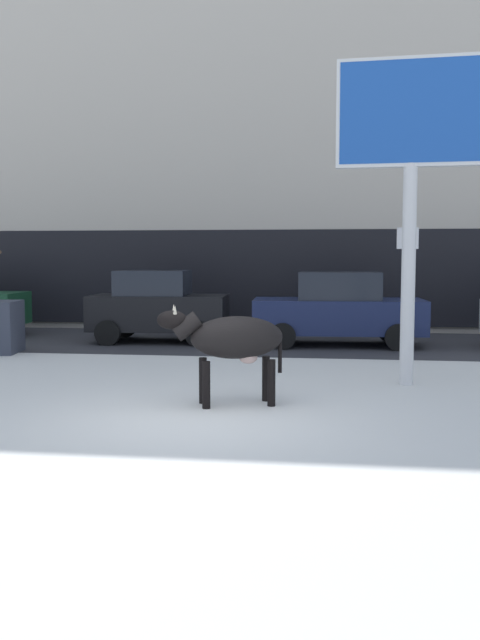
{
  "coord_description": "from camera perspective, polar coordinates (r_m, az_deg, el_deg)",
  "views": [
    {
      "loc": [
        1.92,
        -9.36,
        2.24
      ],
      "look_at": [
        0.22,
        3.1,
        1.1
      ],
      "focal_mm": 39.91,
      "sensor_mm": 36.0,
      "label": 1
    }
  ],
  "objects": [
    {
      "name": "building_facade",
      "position": [
        24.43,
        3.24,
        15.18
      ],
      "size": [
        44.0,
        6.1,
        13.0
      ],
      "color": "beige",
      "rests_on": "ground"
    },
    {
      "name": "pedestrian_far_left",
      "position": [
        21.77,
        14.55,
        1.43
      ],
      "size": [
        0.36,
        0.24,
        1.73
      ],
      "color": "#282833",
      "rests_on": "ground"
    },
    {
      "name": "pedestrian_by_cars",
      "position": [
        21.78,
        14.6,
        1.43
      ],
      "size": [
        0.36,
        0.24,
        1.73
      ],
      "color": "#282833",
      "rests_on": "ground"
    },
    {
      "name": "billboard",
      "position": [
        12.74,
        13.58,
        14.41
      ],
      "size": [
        2.53,
        0.35,
        5.56
      ],
      "color": "silver",
      "rests_on": "ground"
    },
    {
      "name": "pedestrian_near_billboard",
      "position": [
        23.12,
        -13.05,
        1.68
      ],
      "size": [
        0.36,
        0.24,
        1.73
      ],
      "color": "#282833",
      "rests_on": "ground"
    },
    {
      "name": "ground_plane",
      "position": [
        9.81,
        -3.78,
        -8.03
      ],
      "size": [
        120.0,
        120.0,
        0.0
      ],
      "primitive_type": "plane",
      "color": "white"
    },
    {
      "name": "cow_black",
      "position": [
        10.62,
        -0.63,
        -1.57
      ],
      "size": [
        1.93,
        1.0,
        1.54
      ],
      "color": "black",
      "rests_on": "ground"
    },
    {
      "name": "car_navy_sedan",
      "position": [
        17.86,
        7.9,
        0.85
      ],
      "size": [
        4.28,
        2.14,
        1.84
      ],
      "color": "#19234C",
      "rests_on": "ground"
    },
    {
      "name": "road_strip",
      "position": [
        18.51,
        1.74,
        -1.76
      ],
      "size": [
        60.0,
        5.6,
        0.01
      ],
      "primitive_type": "cube",
      "color": "#333338",
      "rests_on": "ground"
    },
    {
      "name": "street_sign",
      "position": [
        15.16,
        13.22,
        2.89
      ],
      "size": [
        0.44,
        0.08,
        2.82
      ],
      "color": "gray",
      "rests_on": "ground"
    },
    {
      "name": "car_black_hatchback",
      "position": [
        18.57,
        -6.61,
        1.09
      ],
      "size": [
        3.58,
        2.06,
        1.86
      ],
      "color": "black",
      "rests_on": "ground"
    }
  ]
}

